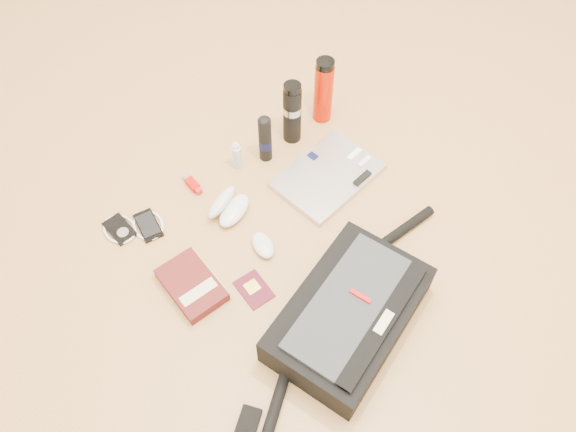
{
  "coord_description": "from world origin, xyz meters",
  "views": [
    {
      "loc": [
        -0.58,
        -0.67,
        1.49
      ],
      "look_at": [
        0.02,
        0.12,
        0.06
      ],
      "focal_mm": 35.0,
      "sensor_mm": 36.0,
      "label": 1
    }
  ],
  "objects_px": {
    "book": "(192,285)",
    "thermos_red": "(323,91)",
    "thermos_black": "(292,112)",
    "laptop": "(328,175)",
    "messenger_bag": "(349,315)"
  },
  "relations": [
    {
      "from": "book",
      "to": "thermos_red",
      "type": "height_order",
      "value": "thermos_red"
    },
    {
      "from": "thermos_black",
      "to": "laptop",
      "type": "bearing_deg",
      "value": -93.94
    },
    {
      "from": "thermos_black",
      "to": "book",
      "type": "bearing_deg",
      "value": -153.64
    },
    {
      "from": "book",
      "to": "laptop",
      "type": "bearing_deg",
      "value": 6.47
    },
    {
      "from": "laptop",
      "to": "book",
      "type": "xyz_separation_m",
      "value": [
        -0.59,
        -0.08,
        0.01
      ]
    },
    {
      "from": "messenger_bag",
      "to": "laptop",
      "type": "height_order",
      "value": "messenger_bag"
    },
    {
      "from": "messenger_bag",
      "to": "laptop",
      "type": "distance_m",
      "value": 0.54
    },
    {
      "from": "thermos_black",
      "to": "thermos_red",
      "type": "distance_m",
      "value": 0.15
    },
    {
      "from": "book",
      "to": "messenger_bag",
      "type": "bearing_deg",
      "value": -52.85
    },
    {
      "from": "messenger_bag",
      "to": "thermos_black",
      "type": "xyz_separation_m",
      "value": [
        0.31,
        0.66,
        0.06
      ]
    },
    {
      "from": "thermos_black",
      "to": "thermos_red",
      "type": "height_order",
      "value": "thermos_red"
    },
    {
      "from": "messenger_bag",
      "to": "book",
      "type": "height_order",
      "value": "messenger_bag"
    },
    {
      "from": "messenger_bag",
      "to": "book",
      "type": "bearing_deg",
      "value": 109.98
    },
    {
      "from": "laptop",
      "to": "thermos_red",
      "type": "relative_size",
      "value": 1.44
    },
    {
      "from": "laptop",
      "to": "thermos_red",
      "type": "bearing_deg",
      "value": 46.48
    }
  ]
}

